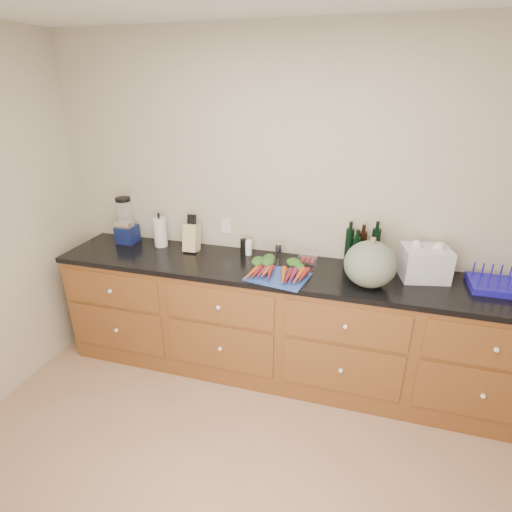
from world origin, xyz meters
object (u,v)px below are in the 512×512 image
(knife_block, at_px, (192,238))
(carrots, at_px, (280,270))
(blender_appliance, at_px, (126,223))
(dish_rack, at_px, (498,284))
(tomato_box, at_px, (308,258))
(cutting_board, at_px, (278,277))
(paper_towel, at_px, (160,232))
(squash, at_px, (370,264))

(knife_block, bearing_deg, carrots, -17.50)
(blender_appliance, distance_m, dish_rack, 2.86)
(blender_appliance, height_order, tomato_box, blender_appliance)
(blender_appliance, relative_size, dish_rack, 1.12)
(cutting_board, distance_m, tomato_box, 0.37)
(blender_appliance, bearing_deg, paper_towel, 0.38)
(knife_block, xyz_separation_m, dish_rack, (2.24, -0.06, -0.08))
(carrots, distance_m, squash, 0.63)
(paper_towel, xyz_separation_m, dish_rack, (2.54, -0.08, -0.09))
(blender_appliance, height_order, paper_towel, blender_appliance)
(squash, distance_m, knife_block, 1.43)
(paper_towel, bearing_deg, carrots, -13.93)
(squash, relative_size, knife_block, 1.56)
(carrots, xyz_separation_m, squash, (0.61, 0.01, 0.12))
(tomato_box, bearing_deg, squash, -30.96)
(knife_block, relative_size, dish_rack, 0.63)
(tomato_box, height_order, dish_rack, dish_rack)
(paper_towel, relative_size, tomato_box, 1.75)
(squash, height_order, paper_towel, squash)
(cutting_board, xyz_separation_m, knife_block, (-0.79, 0.30, 0.11))
(cutting_board, height_order, blender_appliance, blender_appliance)
(cutting_board, relative_size, dish_rack, 1.16)
(dish_rack, bearing_deg, tomato_box, 176.00)
(squash, bearing_deg, knife_block, 170.23)
(tomato_box, xyz_separation_m, dish_rack, (1.29, -0.09, 0.00))
(squash, bearing_deg, cutting_board, -174.65)
(squash, bearing_deg, dish_rack, 12.36)
(cutting_board, relative_size, carrots, 0.93)
(blender_appliance, distance_m, tomato_box, 1.58)
(cutting_board, bearing_deg, carrots, 90.00)
(paper_towel, bearing_deg, knife_block, -3.87)
(knife_block, bearing_deg, paper_towel, 176.13)
(carrots, relative_size, knife_block, 1.97)
(carrots, relative_size, dish_rack, 1.25)
(squash, distance_m, tomato_box, 0.54)
(paper_towel, height_order, dish_rack, paper_towel)
(knife_block, bearing_deg, squash, -9.77)
(blender_appliance, xyz_separation_m, tomato_box, (1.57, 0.01, -0.14))
(paper_towel, bearing_deg, squash, -8.76)
(cutting_board, distance_m, paper_towel, 1.14)
(knife_block, height_order, tomato_box, knife_block)
(knife_block, bearing_deg, tomato_box, 1.80)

